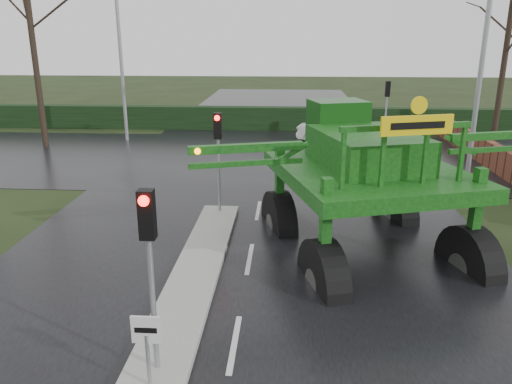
# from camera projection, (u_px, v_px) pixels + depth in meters

# --- Properties ---
(ground) EXTENTS (140.00, 140.00, 0.00)m
(ground) POSITION_uv_depth(u_px,v_px,m) (234.00, 344.00, 9.99)
(ground) COLOR black
(ground) RESTS_ON ground
(road_main) EXTENTS (14.00, 80.00, 0.02)m
(road_main) POSITION_uv_depth(u_px,v_px,m) (261.00, 194.00, 19.51)
(road_main) COLOR black
(road_main) RESTS_ON ground
(road_cross) EXTENTS (80.00, 12.00, 0.02)m
(road_cross) POSITION_uv_depth(u_px,v_px,m) (268.00, 158.00, 25.22)
(road_cross) COLOR black
(road_cross) RESTS_ON ground
(median_island) EXTENTS (1.20, 10.00, 0.16)m
(median_island) POSITION_uv_depth(u_px,v_px,m) (197.00, 271.00, 12.90)
(median_island) COLOR gray
(median_island) RESTS_ON ground
(hedge_row) EXTENTS (44.00, 0.90, 1.50)m
(hedge_row) POSITION_uv_depth(u_px,v_px,m) (273.00, 119.00, 32.62)
(hedge_row) COLOR black
(hedge_row) RESTS_ON ground
(brick_wall) EXTENTS (0.40, 20.00, 1.20)m
(brick_wall) POSITION_uv_depth(u_px,v_px,m) (482.00, 150.00, 24.40)
(brick_wall) COLOR #592D1E
(brick_wall) RESTS_ON ground
(keep_left_sign) EXTENTS (0.50, 0.07, 1.35)m
(keep_left_sign) POSITION_uv_depth(u_px,v_px,m) (147.00, 340.00, 8.32)
(keep_left_sign) COLOR gray
(keep_left_sign) RESTS_ON ground
(traffic_signal_near) EXTENTS (0.26, 0.33, 3.52)m
(traffic_signal_near) POSITION_uv_depth(u_px,v_px,m) (149.00, 243.00, 8.33)
(traffic_signal_near) COLOR gray
(traffic_signal_near) RESTS_ON ground
(traffic_signal_mid) EXTENTS (0.26, 0.33, 3.52)m
(traffic_signal_mid) POSITION_uv_depth(u_px,v_px,m) (218.00, 141.00, 16.43)
(traffic_signal_mid) COLOR gray
(traffic_signal_mid) RESTS_ON ground
(traffic_signal_far) EXTENTS (0.26, 0.33, 3.52)m
(traffic_signal_far) POSITION_uv_depth(u_px,v_px,m) (387.00, 98.00, 27.87)
(traffic_signal_far) COLOR gray
(traffic_signal_far) RESTS_ON ground
(street_light_right) EXTENTS (3.85, 0.30, 10.00)m
(street_light_right) POSITION_uv_depth(u_px,v_px,m) (478.00, 34.00, 19.13)
(street_light_right) COLOR gray
(street_light_right) RESTS_ON ground
(street_light_left_far) EXTENTS (3.85, 0.30, 10.00)m
(street_light_left_far) POSITION_uv_depth(u_px,v_px,m) (124.00, 35.00, 27.74)
(street_light_left_far) COLOR gray
(street_light_left_far) RESTS_ON ground
(tree_left_far) EXTENTS (7.70, 7.70, 13.26)m
(tree_left_far) POSITION_uv_depth(u_px,v_px,m) (29.00, 11.00, 25.76)
(tree_left_far) COLOR black
(tree_left_far) RESTS_ON ground
(tree_right_far) EXTENTS (7.00, 7.00, 12.05)m
(tree_right_far) POSITION_uv_depth(u_px,v_px,m) (510.00, 25.00, 27.25)
(tree_right_far) COLOR black
(tree_right_far) RESTS_ON ground
(crop_sprayer) EXTENTS (9.90, 7.48, 5.74)m
(crop_sprayer) POSITION_uv_depth(u_px,v_px,m) (323.00, 176.00, 11.89)
(crop_sprayer) COLOR black
(crop_sprayer) RESTS_ON ground
(white_sedan) EXTENTS (4.14, 2.20, 1.30)m
(white_sedan) POSITION_uv_depth(u_px,v_px,m) (331.00, 143.00, 28.94)
(white_sedan) COLOR silver
(white_sedan) RESTS_ON ground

